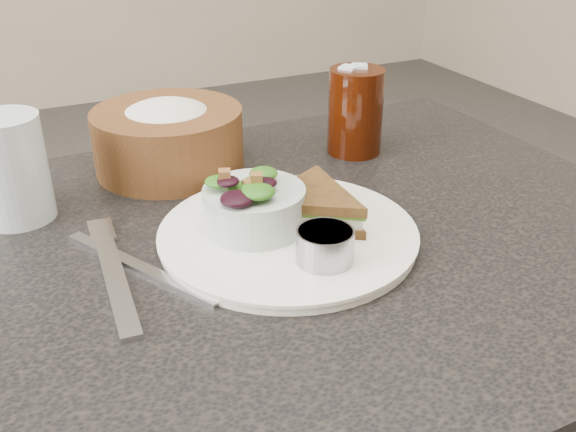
% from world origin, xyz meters
% --- Properties ---
extents(dinner_plate, '(0.29, 0.29, 0.01)m').
position_xyz_m(dinner_plate, '(0.04, -0.01, 0.76)').
color(dinner_plate, white).
rests_on(dinner_plate, dining_table).
extents(sandwich, '(0.20, 0.20, 0.04)m').
position_xyz_m(sandwich, '(0.07, -0.01, 0.78)').
color(sandwich, brown).
rests_on(sandwich, dinner_plate).
extents(salad_bowl, '(0.12, 0.12, 0.07)m').
position_xyz_m(salad_bowl, '(0.01, 0.01, 0.80)').
color(salad_bowl, '#B0BEB6').
rests_on(salad_bowl, dinner_plate).
extents(dressing_ramekin, '(0.07, 0.07, 0.04)m').
position_xyz_m(dressing_ramekin, '(0.04, -0.09, 0.78)').
color(dressing_ramekin, gray).
rests_on(dressing_ramekin, dinner_plate).
extents(orange_wedge, '(0.08, 0.08, 0.02)m').
position_xyz_m(orange_wedge, '(0.04, 0.05, 0.77)').
color(orange_wedge, '#F4580B').
rests_on(orange_wedge, dinner_plate).
extents(fork, '(0.03, 0.21, 0.01)m').
position_xyz_m(fork, '(-0.15, -0.01, 0.75)').
color(fork, '#B9B9B9').
rests_on(fork, dining_table).
extents(knife, '(0.12, 0.20, 0.00)m').
position_xyz_m(knife, '(-0.13, 0.00, 0.75)').
color(knife, '#A8AAB1').
rests_on(knife, dining_table).
extents(bread_basket, '(0.26, 0.26, 0.12)m').
position_xyz_m(bread_basket, '(-0.02, 0.24, 0.81)').
color(bread_basket, brown).
rests_on(bread_basket, dining_table).
extents(cola_glass, '(0.10, 0.10, 0.14)m').
position_xyz_m(cola_glass, '(0.24, 0.18, 0.82)').
color(cola_glass, black).
rests_on(cola_glass, dining_table).
extents(water_glass, '(0.11, 0.11, 0.13)m').
position_xyz_m(water_glass, '(-0.23, 0.18, 0.81)').
color(water_glass, silver).
rests_on(water_glass, dining_table).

